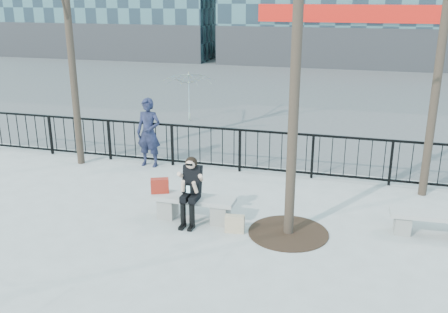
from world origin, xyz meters
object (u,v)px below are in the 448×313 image
(bench_second, at_px, (431,222))
(standing_man, at_px, (149,133))
(bench_main, at_px, (194,205))
(seated_woman, at_px, (191,191))

(bench_second, xyz_separation_m, standing_man, (-6.60, 2.28, 0.62))
(standing_man, bearing_deg, bench_main, -50.46)
(bench_main, bearing_deg, standing_man, 127.57)
(bench_main, xyz_separation_m, bench_second, (4.44, 0.52, -0.03))
(bench_main, relative_size, seated_woman, 1.23)
(bench_second, bearing_deg, bench_main, -175.37)
(bench_second, bearing_deg, seated_woman, -173.35)
(bench_main, relative_size, standing_man, 0.93)
(standing_man, bearing_deg, seated_woman, -51.99)
(bench_main, distance_m, seated_woman, 0.40)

